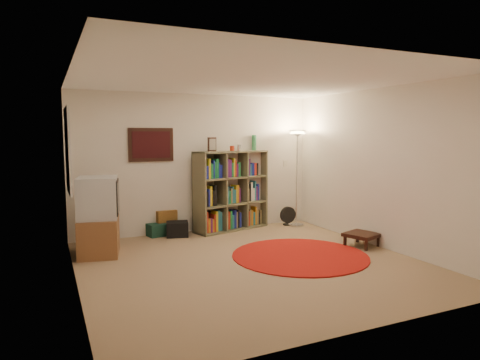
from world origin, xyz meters
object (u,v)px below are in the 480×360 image
Objects in this scene: suitcase at (164,228)px; side_table at (362,235)px; bookshelf at (230,192)px; floor_lamp at (297,146)px; floor_fan at (288,216)px; tv_stand at (99,217)px.

side_table is (2.64, -2.18, 0.07)m from suitcase.
bookshelf is 1.57m from floor_lamp.
side_table is (0.11, -1.77, -1.37)m from floor_lamp.
tv_stand is at bearing -170.88° from floor_fan.
floor_fan is 0.32× the size of tv_stand.
floor_fan is (1.18, -0.13, -0.53)m from bookshelf.
tv_stand is (-2.43, -0.73, -0.16)m from bookshelf.
tv_stand reaches higher than suitcase.
floor_lamp is at bearing -25.06° from bookshelf.
floor_lamp is 2.24m from side_table.
floor_lamp is 2.46× the size of suitcase.
floor_fan reaches higher than side_table.
bookshelf reaches higher than tv_stand.
tv_stand reaches higher than floor_fan.
tv_stand is (-3.74, -0.50, -0.99)m from floor_lamp.
suitcase is (1.21, 0.90, -0.45)m from tv_stand.
tv_stand is 1.53× the size of suitcase.
suitcase is at bearing 156.97° from bookshelf.
floor_fan is 1.90m from side_table.
floor_lamp is 3.12× the size of side_table.
bookshelf is 4.81× the size of floor_fan.
bookshelf is at bearing -19.45° from suitcase.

